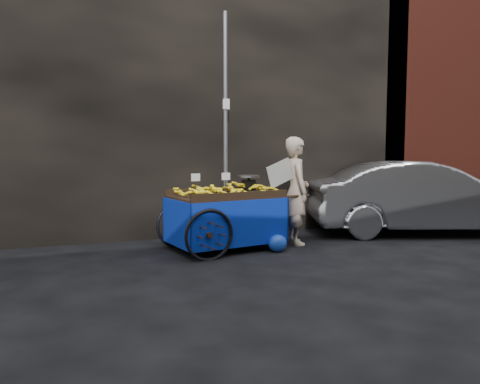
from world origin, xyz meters
name	(u,v)px	position (x,y,z in m)	size (l,w,h in m)	color
ground	(235,254)	(0.00, 0.00, 0.00)	(80.00, 80.00, 0.00)	black
building_wall	(209,105)	(0.39, 2.60, 2.50)	(13.50, 2.00, 5.00)	black
street_pole	(225,127)	(0.30, 1.30, 2.01)	(0.12, 0.10, 4.00)	slate
banana_cart	(222,201)	(-0.06, 0.40, 0.78)	(2.46, 1.42, 1.26)	black
vendor	(296,191)	(1.24, 0.37, 0.91)	(0.92, 0.72, 1.81)	#BFA68E
plastic_bag	(278,243)	(0.68, -0.10, 0.14)	(0.30, 0.24, 0.27)	blue
parked_car	(421,198)	(3.93, 0.42, 0.69)	(1.46, 4.18, 1.38)	#B3B4BA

